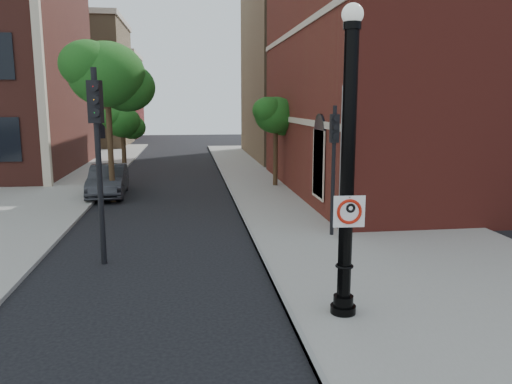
{
  "coord_description": "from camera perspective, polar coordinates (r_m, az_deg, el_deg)",
  "views": [
    {
      "loc": [
        0.08,
        -9.19,
        4.29
      ],
      "look_at": [
        1.61,
        2.0,
        2.27
      ],
      "focal_mm": 35.0,
      "sensor_mm": 36.0,
      "label": 1
    }
  ],
  "objects": [
    {
      "name": "ground",
      "position": [
        10.14,
        -7.75,
        -14.96
      ],
      "size": [
        120.0,
        120.0,
        0.0
      ],
      "primitive_type": "plane",
      "color": "black",
      "rests_on": "ground"
    },
    {
      "name": "sidewalk_right",
      "position": [
        20.52,
        9.18,
        -1.87
      ],
      "size": [
        8.0,
        60.0,
        0.12
      ],
      "primitive_type": "cube",
      "color": "gray",
      "rests_on": "ground"
    },
    {
      "name": "sidewalk_left",
      "position": [
        28.98,
        -25.94,
        0.73
      ],
      "size": [
        10.0,
        50.0,
        0.12
      ],
      "primitive_type": "cube",
      "color": "gray",
      "rests_on": "ground"
    },
    {
      "name": "curb_edge",
      "position": [
        19.75,
        -1.87,
        -2.19
      ],
      "size": [
        0.1,
        60.0,
        0.14
      ],
      "primitive_type": "cube",
      "color": "gray",
      "rests_on": "ground"
    },
    {
      "name": "bg_building_tan_a",
      "position": [
        54.57,
        -20.98,
        11.29
      ],
      "size": [
        12.0,
        12.0,
        12.0
      ],
      "primitive_type": "cube",
      "color": "#937550",
      "rests_on": "ground"
    },
    {
      "name": "bg_building_red",
      "position": [
        68.27,
        -18.26,
        10.24
      ],
      "size": [
        12.0,
        12.0,
        10.0
      ],
      "primitive_type": "cube",
      "color": "maroon",
      "rests_on": "ground"
    },
    {
      "name": "bg_building_tan_b",
      "position": [
        42.39,
        14.72,
        13.49
      ],
      "size": [
        22.0,
        14.0,
        14.0
      ],
      "primitive_type": "cube",
      "color": "#937550",
      "rests_on": "ground"
    },
    {
      "name": "lamppost",
      "position": [
        9.74,
        10.38,
        1.23
      ],
      "size": [
        0.51,
        0.51,
        6.08
      ],
      "color": "black",
      "rests_on": "ground"
    },
    {
      "name": "no_parking_sign",
      "position": [
        9.7,
        10.61,
        -2.18
      ],
      "size": [
        0.62,
        0.08,
        0.62
      ],
      "rotation": [
        0.0,
        0.0,
        -0.05
      ],
      "color": "white",
      "rests_on": "ground"
    },
    {
      "name": "parked_car",
      "position": [
        24.16,
        -16.54,
        1.26
      ],
      "size": [
        1.72,
        4.49,
        1.46
      ],
      "primitive_type": "imported",
      "rotation": [
        0.0,
        0.0,
        0.04
      ],
      "color": "#29292E",
      "rests_on": "ground"
    },
    {
      "name": "traffic_signal_left",
      "position": [
        13.6,
        -17.71,
        6.3
      ],
      "size": [
        0.37,
        0.44,
        5.18
      ],
      "rotation": [
        0.0,
        0.0,
        -0.17
      ],
      "color": "black",
      "rests_on": "ground"
    },
    {
      "name": "traffic_signal_right",
      "position": [
        15.77,
        8.9,
        4.76
      ],
      "size": [
        0.27,
        0.35,
        4.21
      ],
      "rotation": [
        0.0,
        0.0,
        -0.04
      ],
      "color": "black",
      "rests_on": "ground"
    },
    {
      "name": "utility_pole",
      "position": [
        15.36,
        9.72,
        2.94
      ],
      "size": [
        0.1,
        0.1,
        4.8
      ],
      "primitive_type": "cylinder",
      "color": "#999999",
      "rests_on": "ground"
    },
    {
      "name": "street_tree_a",
      "position": [
        22.48,
        -16.55,
        12.58
      ],
      "size": [
        3.79,
        3.43,
        6.83
      ],
      "color": "#2E2112",
      "rests_on": "ground"
    },
    {
      "name": "street_tree_b",
      "position": [
        27.77,
        -14.94,
        7.63
      ],
      "size": [
        2.28,
        2.06,
        4.11
      ],
      "color": "#2E2112",
      "rests_on": "ground"
    },
    {
      "name": "street_tree_c",
      "position": [
        25.41,
        2.32,
        8.63
      ],
      "size": [
        2.55,
        2.31,
        4.6
      ],
      "color": "#2E2112",
      "rests_on": "ground"
    }
  ]
}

